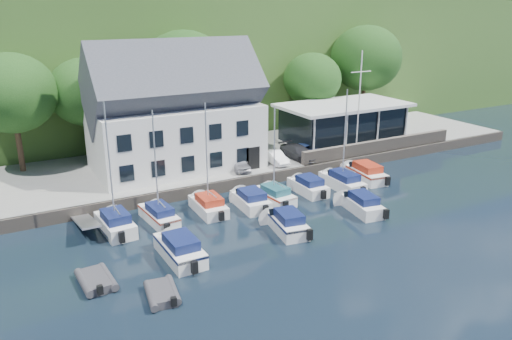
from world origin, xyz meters
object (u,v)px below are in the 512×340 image
object	(u,v)px
car_white	(275,157)
dinghy_0	(96,279)
boat_r1_6	(345,135)
dinghy_1	(162,292)
car_blue	(306,150)
flagpole	(359,103)
boat_r1_5	(308,184)
car_dgrey	(298,152)
car_silver	(239,163)
boat_r1_0	(110,166)
boat_r1_4	(274,149)
club_pavilion	(343,123)
boat_r1_1	(156,166)
harbor_building	(175,118)
boat_r2_3	(361,202)
boat_r2_2	(287,221)
boat_r1_7	(365,171)
boat_r1_2	(207,158)
boat_r2_0	(180,247)
boat_r1_3	(250,198)

from	to	relation	value
car_white	dinghy_0	xyz separation A→B (m)	(-18.43, -11.71, -1.23)
boat_r1_6	dinghy_1	size ratio (longest dim) A/B	3.29
car_blue	flagpole	distance (m)	6.76
boat_r1_5	boat_r1_6	bearing A→B (deg)	-8.76
boat_r1_6	car_dgrey	bearing A→B (deg)	94.78
car_silver	car_blue	distance (m)	7.41
car_blue	boat_r1_0	bearing A→B (deg)	-179.64
car_dgrey	boat_r1_4	bearing A→B (deg)	-140.67
flagpole	dinghy_0	world-z (taller)	flagpole
club_pavilion	car_dgrey	xyz separation A→B (m)	(-7.27, -2.73, -1.42)
car_silver	boat_r1_1	distance (m)	10.69
harbor_building	boat_r2_3	world-z (taller)	harbor_building
club_pavilion	boat_r2_2	size ratio (longest dim) A/B	2.30
car_blue	boat_r1_4	distance (m)	10.03
boat_r1_5	boat_r1_7	size ratio (longest dim) A/B	0.83
club_pavilion	boat_r2_2	xyz separation A→B (m)	(-15.46, -13.87, -2.29)
harbor_building	boat_r1_0	xyz separation A→B (m)	(-7.72, -8.85, -0.63)
boat_r1_2	boat_r2_0	world-z (taller)	boat_r1_2
boat_r2_2	boat_r1_0	bearing A→B (deg)	161.09
club_pavilion	boat_r2_0	xyz separation A→B (m)	(-23.20, -13.99, -2.27)
car_blue	boat_r1_2	distance (m)	14.09
boat_r1_3	boat_r1_2	bearing A→B (deg)	172.31
club_pavilion	car_blue	size ratio (longest dim) A/B	3.74
dinghy_0	dinghy_1	bearing A→B (deg)	-49.83
boat_r1_0	harbor_building	bearing A→B (deg)	45.31
boat_r1_4	car_blue	bearing A→B (deg)	34.72
flagpole	boat_r2_3	distance (m)	13.53
club_pavilion	flagpole	world-z (taller)	flagpole
car_silver	boat_r2_0	size ratio (longest dim) A/B	0.53
car_white	car_dgrey	world-z (taller)	car_dgrey
harbor_building	boat_r1_2	xyz separation A→B (m)	(-0.85, -8.78, -1.11)
car_silver	boat_r1_2	xyz separation A→B (m)	(-5.20, -5.24, 2.66)
boat_r1_3	boat_r1_7	distance (m)	11.90
boat_r1_7	dinghy_1	size ratio (longest dim) A/B	2.39
car_blue	dinghy_0	xyz separation A→B (m)	(-22.08, -12.11, -1.25)
car_silver	boat_r1_7	xyz separation A→B (m)	(9.89, -5.07, -0.81)
car_dgrey	car_blue	xyz separation A→B (m)	(1.02, 0.20, -0.03)
boat_r1_4	boat_r1_5	bearing A→B (deg)	0.95
car_blue	dinghy_0	size ratio (longest dim) A/B	1.17
car_blue	dinghy_1	size ratio (longest dim) A/B	1.26
car_dgrey	boat_r1_6	distance (m)	6.89
dinghy_0	car_blue	bearing A→B (deg)	25.70
boat_r1_2	boat_r2_0	xyz separation A→B (m)	(-4.35, -5.71, -3.46)
dinghy_0	car_dgrey	bearing A→B (deg)	26.45
boat_r1_0	dinghy_0	xyz separation A→B (m)	(-2.62, -6.30, -4.37)
harbor_building	boat_r2_2	xyz separation A→B (m)	(2.54, -14.37, -4.59)
car_white	boat_r1_7	xyz separation A→B (m)	(6.15, -5.18, -0.81)
car_blue	boat_r1_4	size ratio (longest dim) A/B	0.41
club_pavilion	harbor_building	bearing A→B (deg)	178.41
car_dgrey	boat_r1_1	size ratio (longest dim) A/B	0.52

